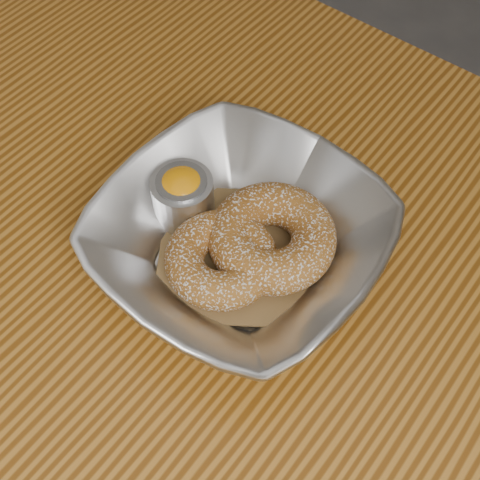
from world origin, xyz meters
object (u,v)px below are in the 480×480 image
Objects in this scene: serving_bowl at (240,240)px; ramekin at (183,195)px; table at (294,402)px; donut_front at (221,259)px; donut_back at (272,237)px.

ramekin is (-0.07, 0.00, 0.00)m from serving_bowl.
table is 0.16m from donut_front.
serving_bowl reaches higher than donut_back.
table is at bearing -39.40° from donut_back.
ramekin reaches higher than donut_front.
serving_bowl reaches higher than table.
table is at bearing -16.75° from ramekin.
donut_front is at bearing -22.95° from ramekin.
table is 21.13× the size of ramekin.
donut_front is (-0.10, 0.02, 0.13)m from table.
ramekin is at bearing -170.30° from donut_back.
serving_bowl is 4.32× the size of ramekin.
serving_bowl is 0.02m from donut_front.
table is 10.58× the size of donut_back.
donut_back is (-0.08, 0.07, 0.13)m from table.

